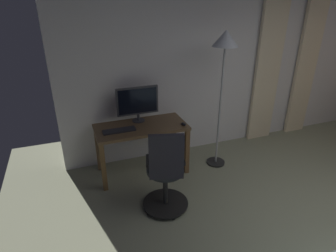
{
  "coord_description": "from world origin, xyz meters",
  "views": [
    {
      "loc": [
        2.59,
        1.22,
        2.36
      ],
      "look_at": [
        1.54,
        -1.63,
        0.96
      ],
      "focal_mm": 30.19,
      "sensor_mm": 36.0,
      "label": 1
    }
  ],
  "objects_px": {
    "desk": "(141,133)",
    "office_chair": "(166,175)",
    "computer_mouse": "(184,124)",
    "computer_keyboard": "(119,130)",
    "computer_monitor": "(138,102)",
    "floor_lamp": "(225,52)"
  },
  "relations": [
    {
      "from": "desk",
      "to": "office_chair",
      "type": "distance_m",
      "value": 0.92
    },
    {
      "from": "computer_mouse",
      "to": "computer_keyboard",
      "type": "bearing_deg",
      "value": -7.56
    },
    {
      "from": "desk",
      "to": "computer_monitor",
      "type": "height_order",
      "value": "computer_monitor"
    },
    {
      "from": "desk",
      "to": "computer_mouse",
      "type": "xyz_separation_m",
      "value": [
        -0.56,
        0.18,
        0.13
      ]
    },
    {
      "from": "office_chair",
      "to": "computer_mouse",
      "type": "xyz_separation_m",
      "value": [
        -0.53,
        -0.73,
        0.25
      ]
    },
    {
      "from": "computer_monitor",
      "to": "computer_keyboard",
      "type": "height_order",
      "value": "computer_monitor"
    },
    {
      "from": "desk",
      "to": "floor_lamp",
      "type": "xyz_separation_m",
      "value": [
        -1.12,
        0.18,
        1.07
      ]
    },
    {
      "from": "floor_lamp",
      "to": "office_chair",
      "type": "bearing_deg",
      "value": 33.84
    },
    {
      "from": "desk",
      "to": "computer_mouse",
      "type": "height_order",
      "value": "computer_mouse"
    },
    {
      "from": "desk",
      "to": "floor_lamp",
      "type": "bearing_deg",
      "value": 170.66
    },
    {
      "from": "desk",
      "to": "computer_monitor",
      "type": "distance_m",
      "value": 0.44
    },
    {
      "from": "office_chair",
      "to": "computer_monitor",
      "type": "distance_m",
      "value": 1.22
    },
    {
      "from": "computer_monitor",
      "to": "floor_lamp",
      "type": "bearing_deg",
      "value": 161.61
    },
    {
      "from": "office_chair",
      "to": "computer_keyboard",
      "type": "relative_size",
      "value": 2.51
    },
    {
      "from": "computer_monitor",
      "to": "floor_lamp",
      "type": "relative_size",
      "value": 0.3
    },
    {
      "from": "desk",
      "to": "computer_mouse",
      "type": "bearing_deg",
      "value": 162.06
    },
    {
      "from": "desk",
      "to": "computer_monitor",
      "type": "bearing_deg",
      "value": -94.32
    },
    {
      "from": "office_chair",
      "to": "computer_monitor",
      "type": "bearing_deg",
      "value": 107.13
    },
    {
      "from": "computer_keyboard",
      "to": "computer_mouse",
      "type": "distance_m",
      "value": 0.88
    },
    {
      "from": "office_chair",
      "to": "computer_monitor",
      "type": "height_order",
      "value": "computer_monitor"
    },
    {
      "from": "floor_lamp",
      "to": "computer_monitor",
      "type": "bearing_deg",
      "value": -18.39
    },
    {
      "from": "desk",
      "to": "computer_keyboard",
      "type": "bearing_deg",
      "value": 11.79
    }
  ]
}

